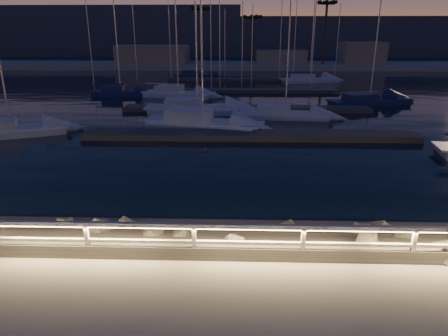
% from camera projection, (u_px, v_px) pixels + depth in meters
% --- Properties ---
extents(ground, '(400.00, 400.00, 0.00)m').
position_uv_depth(ground, '(266.00, 259.00, 11.14)').
color(ground, '#B0AA9F').
rests_on(ground, ground).
extents(harbor_water, '(400.00, 440.00, 0.60)m').
position_uv_depth(harbor_water, '(245.00, 105.00, 41.03)').
color(harbor_water, black).
rests_on(harbor_water, ground).
extents(guard_rail, '(44.11, 0.12, 1.06)m').
position_uv_depth(guard_rail, '(264.00, 234.00, 10.90)').
color(guard_rail, silver).
rests_on(guard_rail, ground).
extents(riprap, '(37.37, 2.99, 1.41)m').
position_uv_depth(riprap, '(126.00, 240.00, 12.51)').
color(riprap, '#6C655C').
rests_on(riprap, ground).
extents(floating_docks, '(22.00, 36.00, 0.40)m').
position_uv_depth(floating_docks, '(245.00, 98.00, 42.06)').
color(floating_docks, '#585249').
rests_on(floating_docks, ground).
extents(far_shore, '(160.00, 14.00, 5.20)m').
position_uv_depth(far_shore, '(241.00, 64.00, 81.21)').
color(far_shore, '#B0AA9F').
rests_on(far_shore, ground).
extents(palm_left, '(3.00, 3.00, 11.20)m').
position_uv_depth(palm_left, '(201.00, 11.00, 76.38)').
color(palm_left, '#4F3A25').
rests_on(palm_left, ground).
extents(palm_center, '(3.00, 3.00, 9.70)m').
position_uv_depth(palm_center, '(252.00, 19.00, 77.45)').
color(palm_center, '#4F3A25').
rests_on(palm_center, ground).
extents(palm_right, '(3.00, 3.00, 12.20)m').
position_uv_depth(palm_right, '(327.00, 6.00, 75.36)').
color(palm_right, '#4F3A25').
rests_on(palm_right, ground).
extents(distant_hills, '(230.00, 37.50, 18.00)m').
position_uv_depth(distant_hills, '(176.00, 38.00, 136.98)').
color(distant_hills, '#333C4E').
rests_on(distant_hills, ground).
extents(sailboat_b, '(9.01, 4.85, 14.80)m').
position_uv_depth(sailboat_b, '(200.00, 122.00, 29.09)').
color(sailboat_b, silver).
rests_on(sailboat_b, ground).
extents(sailboat_c, '(9.14, 3.07, 15.33)m').
position_uv_depth(sailboat_c, '(195.00, 108.00, 34.85)').
color(sailboat_c, silver).
rests_on(sailboat_c, ground).
extents(sailboat_e, '(6.59, 2.14, 11.18)m').
position_uv_depth(sailboat_e, '(119.00, 92.00, 44.67)').
color(sailboat_e, navy).
rests_on(sailboat_e, ground).
extents(sailboat_f, '(7.63, 4.98, 12.72)m').
position_uv_depth(sailboat_f, '(8.00, 130.00, 27.01)').
color(sailboat_f, silver).
rests_on(sailboat_f, ground).
extents(sailboat_g, '(7.64, 3.13, 12.60)m').
position_uv_depth(sailboat_g, '(283.00, 113.00, 32.68)').
color(sailboat_g, silver).
rests_on(sailboat_g, ground).
extents(sailboat_j, '(8.25, 3.78, 13.59)m').
position_uv_depth(sailboat_j, '(176.00, 93.00, 43.78)').
color(sailboat_j, silver).
rests_on(sailboat_j, ground).
extents(sailboat_k, '(8.71, 4.35, 14.25)m').
position_uv_depth(sailboat_k, '(308.00, 79.00, 57.07)').
color(sailboat_k, silver).
rests_on(sailboat_k, ground).
extents(sailboat_l, '(8.67, 5.04, 14.17)m').
position_uv_depth(sailboat_l, '(368.00, 101.00, 38.91)').
color(sailboat_l, navy).
rests_on(sailboat_l, ground).
extents(sailboat_n, '(7.63, 3.44, 12.58)m').
position_uv_depth(sailboat_n, '(196.00, 75.00, 63.06)').
color(sailboat_n, navy).
rests_on(sailboat_n, ground).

